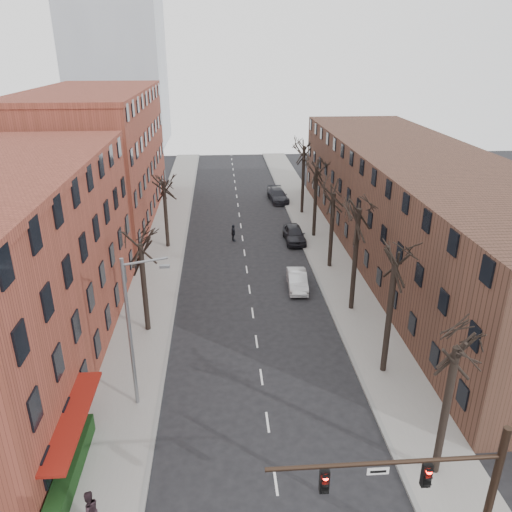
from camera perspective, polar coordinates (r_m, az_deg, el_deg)
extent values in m
cube|color=gray|center=(52.01, -10.34, 1.46)|extent=(4.00, 90.00, 0.15)
cube|color=gray|center=(52.68, 7.22, 1.94)|extent=(4.00, 90.00, 0.15)
cube|color=brown|center=(60.00, -17.74, 10.53)|extent=(12.00, 28.00, 14.00)
cube|color=#4B2E23|center=(48.84, 17.93, 5.41)|extent=(12.00, 50.00, 10.00)
cube|color=maroon|center=(27.78, -19.39, -21.16)|extent=(1.20, 7.00, 0.15)
cube|color=#153412|center=(26.68, -20.36, -21.60)|extent=(0.80, 6.00, 1.00)
cylinder|color=black|center=(21.50, 25.01, -24.62)|extent=(0.28, 0.28, 7.20)
cylinder|color=black|center=(18.39, 14.52, -21.92)|extent=(8.00, 0.16, 0.16)
cube|color=black|center=(19.31, 18.89, -22.59)|extent=(0.32, 0.22, 0.95)
cube|color=black|center=(18.39, 7.81, -24.13)|extent=(0.32, 0.22, 0.95)
cube|color=silver|center=(18.58, 13.77, -22.77)|extent=(0.75, 0.04, 0.28)
cylinder|color=slate|center=(27.68, -14.19, -8.88)|extent=(0.20, 0.20, 9.00)
cylinder|color=slate|center=(25.54, -12.68, -0.62)|extent=(2.39, 0.12, 0.46)
cube|color=slate|center=(25.52, -10.40, -1.18)|extent=(0.50, 0.22, 0.14)
imported|color=silver|center=(41.72, 4.74, -2.80)|extent=(1.77, 4.44, 1.44)
imported|color=black|center=(51.65, 4.39, 2.53)|extent=(2.08, 4.97, 1.68)
imported|color=#212229|center=(65.47, 2.54, 6.92)|extent=(2.65, 5.48, 1.54)
imported|color=slate|center=(67.76, 2.31, 7.31)|extent=(2.06, 4.24, 1.16)
imported|color=black|center=(24.07, -18.51, -25.86)|extent=(1.15, 1.09, 1.87)
imported|color=black|center=(51.67, -2.61, 2.65)|extent=(0.66, 1.12, 1.79)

